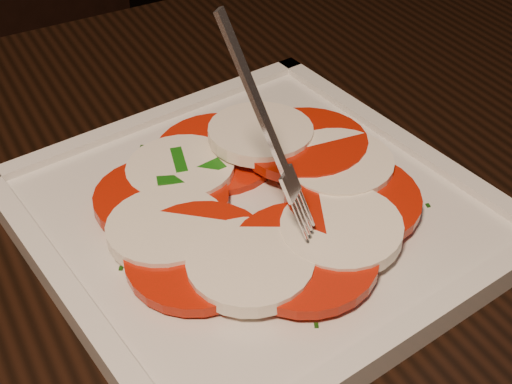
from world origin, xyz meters
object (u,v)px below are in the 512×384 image
object	(u,v)px
table	(334,301)
fork	(255,127)
plate	(256,216)
chair	(58,47)

from	to	relation	value
table	fork	world-z (taller)	fork
table	plate	world-z (taller)	plate
table	fork	xyz separation A→B (m)	(-0.08, -0.00, 0.21)
chair	fork	distance (m)	0.85
plate	chair	bearing A→B (deg)	78.61
chair	fork	bearing A→B (deg)	-111.18
plate	fork	xyz separation A→B (m)	(-0.02, -0.03, 0.10)
table	plate	size ratio (longest dim) A/B	4.36
table	chair	world-z (taller)	chair
chair	plate	bearing A→B (deg)	-110.01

